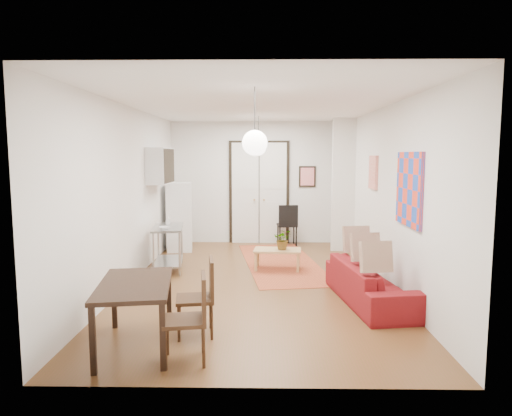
{
  "coord_description": "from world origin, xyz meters",
  "views": [
    {
      "loc": [
        0.1,
        -7.43,
        2.1
      ],
      "look_at": [
        -0.02,
        -0.05,
        1.25
      ],
      "focal_mm": 32.0,
      "sensor_mm": 36.0,
      "label": 1
    }
  ],
  "objects_px": {
    "kitchen_counter": "(168,243)",
    "black_side_chair": "(287,221)",
    "fridge": "(179,217)",
    "dining_table": "(135,290)",
    "coffee_table": "(277,252)",
    "dining_chair_near": "(196,289)",
    "dining_chair_far": "(186,309)",
    "sofa": "(371,283)"
  },
  "relations": [
    {
      "from": "kitchen_counter",
      "to": "black_side_chair",
      "type": "bearing_deg",
      "value": 38.79
    },
    {
      "from": "fridge",
      "to": "dining_table",
      "type": "height_order",
      "value": "fridge"
    },
    {
      "from": "coffee_table",
      "to": "kitchen_counter",
      "type": "height_order",
      "value": "kitchen_counter"
    },
    {
      "from": "coffee_table",
      "to": "dining_chair_near",
      "type": "distance_m",
      "value": 3.2
    },
    {
      "from": "kitchen_counter",
      "to": "dining_chair_far",
      "type": "distance_m",
      "value": 3.79
    },
    {
      "from": "coffee_table",
      "to": "kitchen_counter",
      "type": "bearing_deg",
      "value": -178.59
    },
    {
      "from": "kitchen_counter",
      "to": "dining_table",
      "type": "bearing_deg",
      "value": -92.15
    },
    {
      "from": "sofa",
      "to": "dining_table",
      "type": "bearing_deg",
      "value": 110.01
    },
    {
      "from": "coffee_table",
      "to": "dining_table",
      "type": "distance_m",
      "value": 3.85
    },
    {
      "from": "sofa",
      "to": "coffee_table",
      "type": "distance_m",
      "value": 2.28
    },
    {
      "from": "sofa",
      "to": "fridge",
      "type": "height_order",
      "value": "fridge"
    },
    {
      "from": "fridge",
      "to": "dining_table",
      "type": "xyz_separation_m",
      "value": [
        0.45,
        -5.11,
        -0.11
      ]
    },
    {
      "from": "sofa",
      "to": "dining_chair_far",
      "type": "relative_size",
      "value": 2.21
    },
    {
      "from": "sofa",
      "to": "black_side_chair",
      "type": "distance_m",
      "value": 4.42
    },
    {
      "from": "fridge",
      "to": "dining_chair_near",
      "type": "xyz_separation_m",
      "value": [
        1.05,
        -4.67,
        -0.23
      ]
    },
    {
      "from": "sofa",
      "to": "dining_table",
      "type": "xyz_separation_m",
      "value": [
        -2.95,
        -1.57,
        0.36
      ]
    },
    {
      "from": "dining_chair_far",
      "to": "black_side_chair",
      "type": "bearing_deg",
      "value": 158.65
    },
    {
      "from": "dining_chair_near",
      "to": "sofa",
      "type": "bearing_deg",
      "value": 106.81
    },
    {
      "from": "dining_table",
      "to": "dining_chair_near",
      "type": "height_order",
      "value": "dining_chair_near"
    },
    {
      "from": "dining_table",
      "to": "coffee_table",
      "type": "bearing_deg",
      "value": 64.32
    },
    {
      "from": "kitchen_counter",
      "to": "coffee_table",
      "type": "bearing_deg",
      "value": -6.59
    },
    {
      "from": "coffee_table",
      "to": "black_side_chair",
      "type": "bearing_deg",
      "value": 83.02
    },
    {
      "from": "dining_table",
      "to": "dining_chair_near",
      "type": "bearing_deg",
      "value": 36.22
    },
    {
      "from": "coffee_table",
      "to": "dining_chair_far",
      "type": "xyz_separation_m",
      "value": [
        -1.06,
        -3.72,
        0.19
      ]
    },
    {
      "from": "sofa",
      "to": "fridge",
      "type": "relative_size",
      "value": 1.32
    },
    {
      "from": "dining_table",
      "to": "sofa",
      "type": "bearing_deg",
      "value": 28.01
    },
    {
      "from": "coffee_table",
      "to": "fridge",
      "type": "distance_m",
      "value": 2.72
    },
    {
      "from": "dining_table",
      "to": "dining_chair_far",
      "type": "xyz_separation_m",
      "value": [
        0.6,
        -0.26,
        -0.13
      ]
    },
    {
      "from": "black_side_chair",
      "to": "sofa",
      "type": "bearing_deg",
      "value": 97.86
    },
    {
      "from": "dining_chair_near",
      "to": "dining_chair_far",
      "type": "xyz_separation_m",
      "value": [
        0.0,
        -0.7,
        0.0
      ]
    },
    {
      "from": "sofa",
      "to": "dining_chair_far",
      "type": "height_order",
      "value": "dining_chair_far"
    },
    {
      "from": "kitchen_counter",
      "to": "fridge",
      "type": "xyz_separation_m",
      "value": [
        -0.1,
        1.71,
        0.25
      ]
    },
    {
      "from": "dining_chair_far",
      "to": "coffee_table",
      "type": "bearing_deg",
      "value": 155.19
    },
    {
      "from": "fridge",
      "to": "dining_table",
      "type": "distance_m",
      "value": 5.13
    },
    {
      "from": "fridge",
      "to": "black_side_chair",
      "type": "relative_size",
      "value": 1.56
    },
    {
      "from": "sofa",
      "to": "dining_chair_near",
      "type": "xyz_separation_m",
      "value": [
        -2.35,
        -1.13,
        0.23
      ]
    },
    {
      "from": "sofa",
      "to": "coffee_table",
      "type": "relative_size",
      "value": 2.22
    },
    {
      "from": "fridge",
      "to": "sofa",
      "type": "bearing_deg",
      "value": -54.21
    },
    {
      "from": "dining_chair_near",
      "to": "dining_chair_far",
      "type": "bearing_deg",
      "value": -8.86
    },
    {
      "from": "kitchen_counter",
      "to": "dining_table",
      "type": "xyz_separation_m",
      "value": [
        0.35,
        -3.41,
        0.14
      ]
    },
    {
      "from": "fridge",
      "to": "dining_chair_near",
      "type": "height_order",
      "value": "fridge"
    },
    {
      "from": "coffee_table",
      "to": "dining_table",
      "type": "xyz_separation_m",
      "value": [
        -1.66,
        -3.46,
        0.32
      ]
    }
  ]
}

